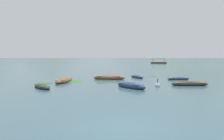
{
  "coord_description": "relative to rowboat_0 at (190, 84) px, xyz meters",
  "views": [
    {
      "loc": [
        -0.08,
        -8.7,
        3.04
      ],
      "look_at": [
        -1.94,
        29.77,
        0.67
      ],
      "focal_mm": 33.07,
      "sensor_mm": 36.0,
      "label": 1
    }
  ],
  "objects": [
    {
      "name": "rowboat_3",
      "position": [
        -6.42,
        -1.99,
        0.04
      ],
      "size": [
        3.4,
        3.73,
        0.68
      ],
      "color": "navy",
      "rests_on": "ground"
    },
    {
      "name": "mountain_1",
      "position": [
        -884.48,
        2557.04,
        134.66
      ],
      "size": [
        1119.94,
        1119.94,
        269.67
      ],
      "primitive_type": "cone",
      "color": "#56665B",
      "rests_on": "ground"
    },
    {
      "name": "rowboat_5",
      "position": [
        -5.07,
        8.32,
        -0.02
      ],
      "size": [
        2.21,
        3.39,
        0.51
      ],
      "color": "navy",
      "rests_on": "ground"
    },
    {
      "name": "ground_plane",
      "position": [
        -7.23,
        1486.17,
        -0.18
      ],
      "size": [
        6000.0,
        6000.0,
        0.0
      ],
      "primitive_type": "plane",
      "color": "#385660"
    },
    {
      "name": "rowboat_4",
      "position": [
        -14.42,
        2.33,
        0.03
      ],
      "size": [
        1.69,
        4.56,
        0.66
      ],
      "color": "brown",
      "rests_on": "ground"
    },
    {
      "name": "mountain_2",
      "position": [
        245.53,
        2371.82,
        167.4
      ],
      "size": [
        962.57,
        962.57,
        335.15
      ],
      "primitive_type": "cone",
      "color": "slate",
      "rests_on": "ground"
    },
    {
      "name": "mooring_buoy",
      "position": [
        -3.61,
        -1.04,
        -0.07
      ],
      "size": [
        0.52,
        0.52,
        0.96
      ],
      "color": "silver",
      "rests_on": "ground"
    },
    {
      "name": "rowboat_1",
      "position": [
        0.38,
        5.85,
        -0.03
      ],
      "size": [
        3.22,
        1.37,
        0.45
      ],
      "color": "navy",
      "rests_on": "ground"
    },
    {
      "name": "rowboat_0",
      "position": [
        0.0,
        0.0,
        0.0
      ],
      "size": [
        4.02,
        1.17,
        0.56
      ],
      "color": "#2D2826",
      "rests_on": "ground"
    },
    {
      "name": "mountain_3",
      "position": [
        858.49,
        2308.06,
        261.02
      ],
      "size": [
        1630.82,
        1630.82,
        522.39
      ],
      "primitive_type": "cone",
      "color": "slate",
      "rests_on": "ground"
    },
    {
      "name": "weed_patch_0",
      "position": [
        -16.45,
        0.88,
        -0.18
      ],
      "size": [
        2.59,
        2.07,
        0.14
      ],
      "primitive_type": "ellipsoid",
      "rotation": [
        0.0,
        0.0,
        2.9
      ],
      "color": "#2D5628",
      "rests_on": "ground"
    },
    {
      "name": "rowboat_6",
      "position": [
        -15.18,
        -2.71,
        -0.03
      ],
      "size": [
        2.89,
        3.02,
        0.47
      ],
      "color": "#2D2826",
      "rests_on": "ground"
    },
    {
      "name": "rowboat_2",
      "position": [
        -9.11,
        6.07,
        0.04
      ],
      "size": [
        4.59,
        1.84,
        0.7
      ],
      "color": "brown",
      "rests_on": "ground"
    },
    {
      "name": "weed_patch_1",
      "position": [
        -9.72,
        1.69,
        -0.18
      ],
      "size": [
        1.74,
        1.66,
        0.14
      ],
      "primitive_type": "ellipsoid",
      "rotation": [
        0.0,
        0.0,
        0.65
      ],
      "color": "#2D5628",
      "rests_on": "ground"
    },
    {
      "name": "weed_patch_2",
      "position": [
        -2.27,
        10.97,
        -0.18
      ],
      "size": [
        1.74,
        1.72,
        0.14
      ],
      "primitive_type": "ellipsoid",
      "rotation": [
        0.0,
        0.0,
        1.02
      ],
      "color": "#38662D",
      "rests_on": "ground"
    },
    {
      "name": "ferry_0",
      "position": [
        10.74,
        80.15,
        0.27
      ],
      "size": [
        7.57,
        2.49,
        2.54
      ],
      "color": "#4C3323",
      "rests_on": "ground"
    },
    {
      "name": "weed_patch_4",
      "position": [
        -13.59,
        3.04,
        -0.18
      ],
      "size": [
        3.65,
        3.41,
        0.14
      ],
      "primitive_type": "ellipsoid",
      "rotation": [
        0.0,
        0.0,
        0.44
      ],
      "color": "#38662D",
      "rests_on": "ground"
    }
  ]
}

